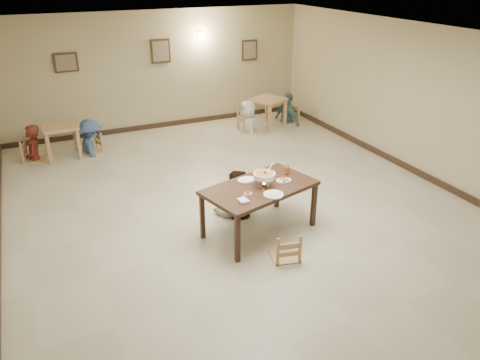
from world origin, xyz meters
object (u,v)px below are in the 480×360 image
curry_warmer (264,175)px  bg_chair_rr (288,104)px  bg_chair_ll (32,140)px  main_diner (235,171)px  drink_glass (287,170)px  bg_diner_a (29,125)px  main_table (260,191)px  bg_chair_rl (248,113)px  bg_diner_d (288,93)px  bg_table_right (268,103)px  bg_chair_lr (90,134)px  chair_far (235,185)px  bg_diner_c (248,101)px  bg_diner_b (88,120)px  chair_near (286,232)px  bg_table_left (61,131)px

curry_warmer → bg_chair_rr: size_ratio=0.37×
bg_chair_ll → main_diner: bearing=-129.8°
drink_glass → bg_diner_a: (-3.80, 4.63, -0.09)m
main_table → bg_chair_rl: size_ratio=2.10×
bg_chair_rr → bg_diner_d: (0.00, -0.00, 0.31)m
bg_diner_a → bg_diner_d: 6.52m
bg_table_right → bg_diner_d: size_ratio=0.60×
bg_chair_ll → bg_chair_rr: size_ratio=0.90×
drink_glass → bg_diner_d: size_ratio=0.09×
drink_glass → bg_chair_rr: (2.72, 4.63, -0.37)m
main_table → bg_chair_lr: 5.22m
chair_far → bg_diner_c: size_ratio=0.63×
drink_glass → bg_chair_lr: size_ratio=0.18×
chair_far → main_diner: bearing=-128.1°
bg_table_right → bg_diner_b: (-4.64, 0.04, 0.15)m
bg_chair_rr → main_diner: bearing=-47.1°
chair_near → bg_chair_rr: 6.59m
chair_near → bg_chair_ll: 6.53m
chair_far → bg_chair_lr: 4.43m
chair_far → drink_glass: size_ratio=6.47×
main_table → bg_chair_lr: bg_chair_lr is taller
chair_far → drink_glass: (0.69, -0.59, 0.40)m
chair_far → main_diner: main_diner is taller
main_table → drink_glass: size_ratio=12.66×
bg_table_left → bg_diner_b: 0.64m
bg_table_left → drink_glass: bearing=-55.1°
curry_warmer → bg_table_right: bearing=61.3°
main_table → bg_table_left: (-2.56, 4.79, -0.13)m
chair_far → main_diner: 0.33m
main_diner → bg_chair_rl: (2.16, 4.00, -0.35)m
chair_near → bg_diner_c: 5.93m
bg_chair_ll → bg_chair_rl: (5.24, -0.14, -0.01)m
bg_table_right → chair_near: bearing=-115.5°
bg_chair_lr → bg_chair_rr: size_ratio=0.83×
main_table → main_diner: bearing=82.7°
curry_warmer → bg_diner_a: 5.87m
bg_chair_lr → chair_near: bearing=5.4°
main_diner → bg_diner_a: bearing=-37.1°
bg_table_left → bg_chair_rl: (4.62, -0.07, -0.15)m
bg_diner_a → bg_diner_d: (6.52, -0.01, 0.02)m
bg_table_right → bg_table_left: bearing=-180.0°
chair_near → bg_chair_lr: 6.00m
bg_chair_lr → curry_warmer: bearing=8.8°
bg_chair_ll → bg_diner_a: 0.34m
main_diner → bg_table_right: 4.95m
bg_chair_rr → bg_diner_c: 1.32m
curry_warmer → bg_diner_d: (3.28, 4.88, -0.18)m
main_diner → bg_diner_d: bg_diner_d is taller
curry_warmer → bg_diner_a: bg_diner_a is taller
bg_table_right → bg_diner_a: bearing=179.3°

